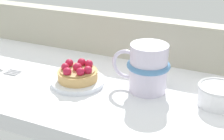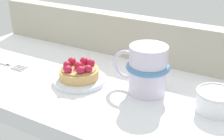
{
  "view_description": "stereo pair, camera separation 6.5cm",
  "coord_description": "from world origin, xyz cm",
  "px_view_note": "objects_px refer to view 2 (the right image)",
  "views": [
    {
      "loc": [
        27.77,
        -54.52,
        31.03
      ],
      "look_at": [
        3.88,
        -0.94,
        3.98
      ],
      "focal_mm": 49.29,
      "sensor_mm": 36.0,
      "label": 1
    },
    {
      "loc": [
        33.51,
        -51.57,
        31.03
      ],
      "look_at": [
        3.88,
        -0.94,
        3.98
      ],
      "focal_mm": 49.29,
      "sensor_mm": 36.0,
      "label": 2
    }
  ],
  "objects_px": {
    "raspberry_tart": "(79,71)",
    "sugar_bowl": "(216,100)",
    "dessert_plate": "(79,80)",
    "coffee_mug": "(147,69)"
  },
  "relations": [
    {
      "from": "dessert_plate",
      "to": "raspberry_tart",
      "type": "relative_size",
      "value": 1.35
    },
    {
      "from": "raspberry_tart",
      "to": "sugar_bowl",
      "type": "distance_m",
      "value": 0.29
    },
    {
      "from": "sugar_bowl",
      "to": "dessert_plate",
      "type": "bearing_deg",
      "value": -173.48
    },
    {
      "from": "sugar_bowl",
      "to": "coffee_mug",
      "type": "bearing_deg",
      "value": 179.63
    },
    {
      "from": "dessert_plate",
      "to": "raspberry_tart",
      "type": "height_order",
      "value": "raspberry_tart"
    },
    {
      "from": "raspberry_tart",
      "to": "sugar_bowl",
      "type": "height_order",
      "value": "raspberry_tart"
    },
    {
      "from": "dessert_plate",
      "to": "sugar_bowl",
      "type": "bearing_deg",
      "value": 6.52
    },
    {
      "from": "coffee_mug",
      "to": "sugar_bowl",
      "type": "xyz_separation_m",
      "value": [
        0.14,
        -0.0,
        -0.03
      ]
    },
    {
      "from": "dessert_plate",
      "to": "sugar_bowl",
      "type": "distance_m",
      "value": 0.29
    },
    {
      "from": "dessert_plate",
      "to": "sugar_bowl",
      "type": "xyz_separation_m",
      "value": [
        0.29,
        0.03,
        0.02
      ]
    }
  ]
}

